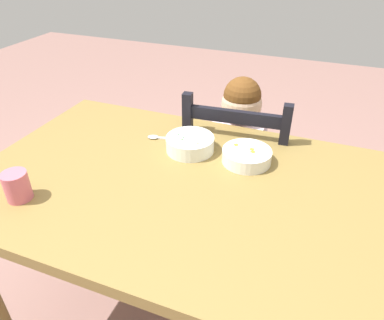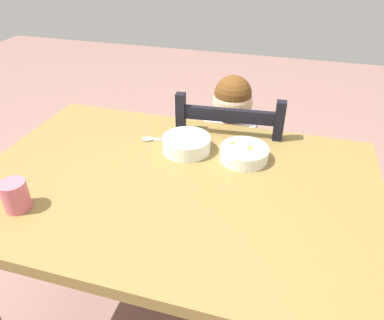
% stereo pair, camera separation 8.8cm
% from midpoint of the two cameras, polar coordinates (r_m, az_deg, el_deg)
% --- Properties ---
extents(ground_plane, '(8.00, 8.00, 0.00)m').
position_cam_midpoint_polar(ground_plane, '(1.73, -3.79, -23.86)').
color(ground_plane, '#8D665E').
extents(dining_table, '(1.31, 0.88, 0.76)m').
position_cam_midpoint_polar(dining_table, '(1.24, -4.87, -7.23)').
color(dining_table, olive).
rests_on(dining_table, ground).
extents(dining_chair, '(0.45, 0.45, 0.91)m').
position_cam_midpoint_polar(dining_chair, '(1.72, 4.18, -3.10)').
color(dining_chair, black).
rests_on(dining_chair, ground).
extents(child_figure, '(0.32, 0.31, 0.94)m').
position_cam_midpoint_polar(child_figure, '(1.62, 4.24, 1.99)').
color(child_figure, silver).
rests_on(child_figure, ground).
extents(bowl_of_peas, '(0.18, 0.18, 0.06)m').
position_cam_midpoint_polar(bowl_of_peas, '(1.31, -2.81, 2.58)').
color(bowl_of_peas, white).
rests_on(bowl_of_peas, dining_table).
extents(bowl_of_carrots, '(0.17, 0.17, 0.05)m').
position_cam_midpoint_polar(bowl_of_carrots, '(1.27, 6.29, 1.05)').
color(bowl_of_carrots, white).
rests_on(bowl_of_carrots, dining_table).
extents(spoon, '(0.14, 0.06, 0.01)m').
position_cam_midpoint_polar(spoon, '(1.40, -8.00, 3.27)').
color(spoon, silver).
rests_on(spoon, dining_table).
extents(drinking_cup, '(0.08, 0.08, 0.09)m').
position_cam_midpoint_polar(drinking_cup, '(1.17, -28.15, -5.05)').
color(drinking_cup, '#D26274').
rests_on(drinking_cup, dining_table).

